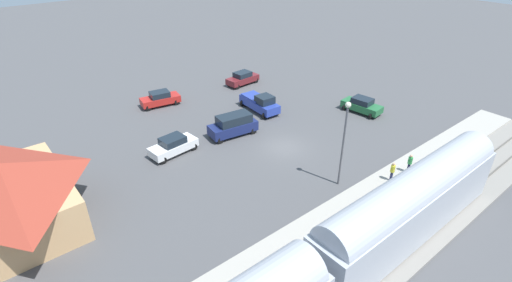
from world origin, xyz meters
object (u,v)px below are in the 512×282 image
object	(u,v)px
pedestrian_on_platform	(410,162)
sedan_red	(160,99)
suv_navy	(233,125)
sedan_maroon	(243,78)
station_building	(9,194)
sedan_green	(362,105)
pedestrian_waiting_far	(392,170)
pickup_blue	(260,103)
light_pole_near_platform	(344,134)
sedan_white	(173,145)

from	to	relation	value
pedestrian_on_platform	sedan_red	xyz separation A→B (m)	(26.60, 9.62, -0.40)
suv_navy	sedan_maroon	xyz separation A→B (m)	(10.69, -9.38, -0.27)
station_building	sedan_green	world-z (taller)	station_building
sedan_red	pedestrian_waiting_far	bearing A→B (deg)	-164.31
pickup_blue	sedan_red	xyz separation A→B (m)	(8.61, 8.15, -0.15)
pedestrian_on_platform	light_pole_near_platform	bearing A→B (deg)	62.76
pickup_blue	station_building	bearing A→B (deg)	98.67
sedan_green	sedan_maroon	size ratio (longest dim) A/B	1.01
station_building	light_pole_near_platform	size ratio (longest dim) A/B	1.46
sedan_white	light_pole_near_platform	distance (m)	15.73
sedan_green	light_pole_near_platform	size ratio (longest dim) A/B	0.64
light_pole_near_platform	sedan_white	bearing A→B (deg)	32.34
pedestrian_waiting_far	pedestrian_on_platform	bearing A→B (deg)	-95.56
sedan_red	sedan_maroon	xyz separation A→B (m)	(-0.70, -11.72, 0.00)
light_pole_near_platform	station_building	bearing A→B (deg)	62.40
pickup_blue	sedan_white	bearing A→B (deg)	100.13
station_building	suv_navy	distance (m)	19.84
pickup_blue	sedan_white	distance (m)	12.50
sedan_white	sedan_maroon	distance (m)	18.82
station_building	sedan_white	world-z (taller)	station_building
pedestrian_waiting_far	pickup_blue	distance (m)	17.79
pedestrian_on_platform	pedestrian_waiting_far	bearing A→B (deg)	84.44
station_building	pickup_blue	size ratio (longest dim) A/B	1.96
sedan_green	pickup_blue	xyz separation A→B (m)	(7.62, 8.73, 0.15)
pickup_blue	sedan_red	distance (m)	11.86
station_building	suv_navy	xyz separation A→B (m)	(1.12, -19.74, -1.54)
station_building	sedan_maroon	distance (m)	31.48
station_building	pedestrian_waiting_far	size ratio (longest dim) A/B	6.30
sedan_green	sedan_white	xyz separation A→B (m)	(5.43, 21.03, 0.00)
station_building	pickup_blue	world-z (taller)	station_building
pickup_blue	light_pole_near_platform	size ratio (longest dim) A/B	0.75
pedestrian_waiting_far	light_pole_near_platform	distance (m)	5.50
sedan_white	light_pole_near_platform	xyz separation A→B (m)	(-12.90, -8.17, 3.79)
sedan_red	suv_navy	distance (m)	11.63
sedan_white	station_building	bearing A→B (deg)	97.31
pedestrian_waiting_far	sedan_maroon	world-z (taller)	pedestrian_waiting_far
pedestrian_waiting_far	sedan_white	xyz separation A→B (m)	(15.57, 11.57, -0.40)
station_building	sedan_red	xyz separation A→B (m)	(12.51, -17.41, -1.81)
sedan_white	pedestrian_on_platform	bearing A→B (deg)	-138.89
pedestrian_on_platform	light_pole_near_platform	xyz separation A→B (m)	(2.89, 5.61, 3.39)
sedan_maroon	light_pole_near_platform	size ratio (longest dim) A/B	0.63
station_building	light_pole_near_platform	xyz separation A→B (m)	(-11.20, -21.42, 1.98)
sedan_maroon	sedan_red	bearing A→B (deg)	86.59
station_building	suv_navy	bearing A→B (deg)	-86.75
sedan_white	light_pole_near_platform	size ratio (longest dim) A/B	0.63
station_building	sedan_white	size ratio (longest dim) A/B	2.31
pedestrian_on_platform	pedestrian_waiting_far	size ratio (longest dim) A/B	1.00
pedestrian_on_platform	pedestrian_waiting_far	xyz separation A→B (m)	(0.22, 2.21, 0.00)
pickup_blue	light_pole_near_platform	xyz separation A→B (m)	(-15.10, 4.13, 3.65)
sedan_green	pickup_blue	size ratio (longest dim) A/B	0.85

